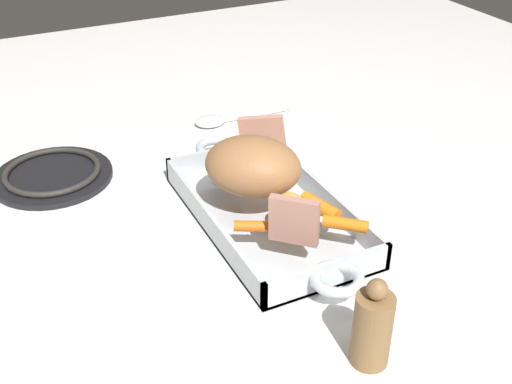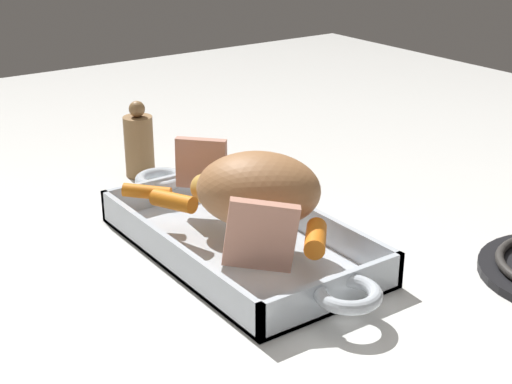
{
  "view_description": "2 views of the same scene",
  "coord_description": "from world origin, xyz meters",
  "views": [
    {
      "loc": [
        0.73,
        -0.37,
        0.56
      ],
      "look_at": [
        0.01,
        -0.02,
        0.06
      ],
      "focal_mm": 45.22,
      "sensor_mm": 36.0,
      "label": 1
    },
    {
      "loc": [
        -0.69,
        0.46,
        0.41
      ],
      "look_at": [
        -0.01,
        -0.02,
        0.08
      ],
      "focal_mm": 52.72,
      "sensor_mm": 36.0,
      "label": 2
    }
  ],
  "objects": [
    {
      "name": "roasting_dish",
      "position": [
        0.0,
        0.0,
        0.01
      ],
      "size": [
        0.47,
        0.2,
        0.04
      ],
      "color": "silver",
      "rests_on": "ground_plane"
    },
    {
      "name": "pepper_mill",
      "position": [
        0.31,
        -0.02,
        0.05
      ],
      "size": [
        0.04,
        0.04,
        0.12
      ],
      "color": "olive",
      "rests_on": "ground_plane"
    },
    {
      "name": "roast_slice_outer",
      "position": [
        -0.12,
        0.05,
        0.08
      ],
      "size": [
        0.06,
        0.08,
        0.08
      ],
      "primitive_type": "cube",
      "rotation": [
        -0.14,
        0.0,
        2.54
      ],
      "color": "tan",
      "rests_on": "roasting_dish"
    },
    {
      "name": "baby_carrot_northeast",
      "position": [
        0.07,
        0.05,
        0.05
      ],
      "size": [
        0.07,
        0.04,
        0.03
      ],
      "primitive_type": "cylinder",
      "rotation": [
        1.5,
        0.0,
        5.04
      ],
      "color": "orange",
      "rests_on": "roasting_dish"
    },
    {
      "name": "potato_golden_large",
      "position": [
        0.06,
        0.01,
        0.06
      ],
      "size": [
        0.05,
        0.04,
        0.04
      ],
      "primitive_type": "ellipsoid",
      "rotation": [
        0.0,
        0.0,
        0.07
      ],
      "color": "gold",
      "rests_on": "roasting_dish"
    },
    {
      "name": "baby_carrot_short",
      "position": [
        -0.11,
        -0.03,
        0.05
      ],
      "size": [
        0.06,
        0.06,
        0.02
      ],
      "primitive_type": "cylinder",
      "rotation": [
        1.56,
        0.0,
        3.98
      ],
      "color": "orange",
      "rests_on": "roasting_dish"
    },
    {
      "name": "baby_carrot_center_right",
      "position": [
        0.12,
        0.06,
        0.05
      ],
      "size": [
        0.06,
        0.06,
        0.02
      ],
      "primitive_type": "cylinder",
      "rotation": [
        1.61,
        0.0,
        5.5
      ],
      "color": "orange",
      "rests_on": "roasting_dish"
    },
    {
      "name": "pork_roast",
      "position": [
        -0.02,
        -0.01,
        0.09
      ],
      "size": [
        0.18,
        0.18,
        0.09
      ],
      "primitive_type": "ellipsoid",
      "rotation": [
        0.0,
        0.0,
        0.79
      ],
      "color": "#A46E43",
      "rests_on": "roasting_dish"
    },
    {
      "name": "serving_spoon",
      "position": [
        -0.35,
        0.1,
        0.01
      ],
      "size": [
        0.05,
        0.21,
        0.02
      ],
      "rotation": [
        0.0,
        0.0,
        4.67
      ],
      "color": "white",
      "rests_on": "ground_plane"
    },
    {
      "name": "stove_burner_rear",
      "position": [
        -0.27,
        -0.27,
        0.01
      ],
      "size": [
        0.2,
        0.2,
        0.02
      ],
      "color": "black",
      "rests_on": "ground_plane"
    },
    {
      "name": "ground_plane",
      "position": [
        0.0,
        0.0,
        0.0
      ],
      "size": [
        2.15,
        2.15,
        0.0
      ],
      "primitive_type": "plane",
      "color": "white"
    },
    {
      "name": "baby_carrot_southeast",
      "position": [
        0.07,
        -0.06,
        0.05
      ],
      "size": [
        0.04,
        0.06,
        0.02
      ],
      "primitive_type": "cylinder",
      "rotation": [
        1.59,
        0.0,
        2.68
      ],
      "color": "orange",
      "rests_on": "roasting_dish"
    },
    {
      "name": "roast_slice_thin",
      "position": [
        0.12,
        -0.02,
        0.08
      ],
      "size": [
        0.06,
        0.06,
        0.07
      ],
      "primitive_type": "cube",
      "rotation": [
        -0.01,
        0.0,
        2.36
      ],
      "color": "tan",
      "rests_on": "roasting_dish"
    }
  ]
}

